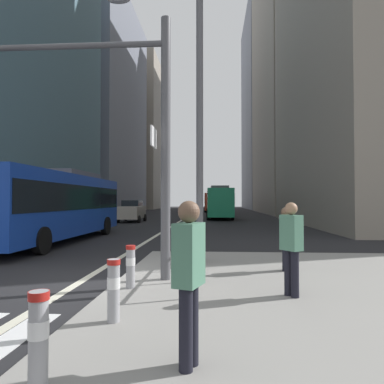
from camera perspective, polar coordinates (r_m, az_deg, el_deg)
ground_plane at (r=28.46m, az=-2.77°, el=-5.27°), size 160.00×160.00×0.00m
median_island at (r=7.81m, az=21.67°, el=-15.08°), size 9.00×10.00×0.15m
lane_centre_line at (r=38.40m, az=-1.10°, el=-4.25°), size 0.20×80.00×0.01m
office_tower_left_mid at (r=60.79m, az=-15.26°, el=13.01°), size 11.69×24.38×33.96m
office_tower_left_far at (r=86.91m, az=-9.27°, el=8.78°), size 12.77×21.33×34.43m
office_tower_right_mid at (r=59.34m, az=17.72°, el=16.98°), size 13.19×24.28×41.10m
office_tower_right_far at (r=86.45m, az=13.06°, el=12.76°), size 12.80×25.83×45.98m
city_bus_blue_oncoming at (r=17.43m, az=-21.24°, el=-1.61°), size 2.71×11.47×3.40m
city_bus_red_receding at (r=38.12m, az=4.39°, el=-1.51°), size 2.90×11.64×3.40m
city_bus_red_distant at (r=60.02m, az=3.41°, el=-1.46°), size 2.70×11.40×3.40m
car_oncoming_mid at (r=32.06m, az=-9.74°, el=-3.04°), size 2.13×4.37×1.94m
car_receding_near at (r=48.35m, az=4.37°, el=-2.48°), size 2.17×4.62×1.94m
traffic_signal_gantry at (r=8.91m, az=-20.11°, el=13.13°), size 7.03×0.65×6.00m
street_lamp_post at (r=10.62m, az=1.26°, el=16.99°), size 5.50×0.32×8.00m
bollard_front at (r=3.83m, az=-23.74°, el=-20.63°), size 0.20×0.20×0.93m
bollard_left at (r=5.46m, az=-12.66°, el=-14.87°), size 0.20×0.20×0.92m
bollard_right at (r=7.39m, az=-9.98°, el=-11.52°), size 0.20×0.20×0.87m
pedestrian_railing at (r=8.50m, az=1.13°, el=-8.59°), size 0.06×4.09×0.98m
pedestrian_waiting at (r=6.85m, az=15.88°, el=-8.12°), size 0.41×0.45×1.75m
pedestrian_walking at (r=9.29m, az=14.97°, el=-6.91°), size 0.33×0.43×1.60m
pedestrian_far at (r=3.86m, az=-0.52°, el=-13.19°), size 0.35×0.44×1.78m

